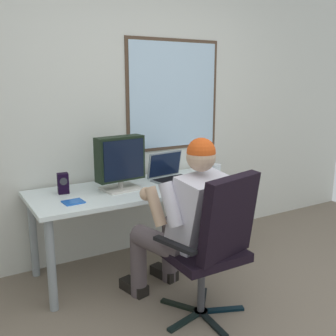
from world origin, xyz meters
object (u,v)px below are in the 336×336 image
(laptop, at_px, (170,173))
(desk_speaker, at_px, (63,183))
(office_chair, at_px, (215,239))
(wine_glass, at_px, (216,169))
(person_seated, at_px, (185,219))
(cd_case, at_px, (73,202))
(desk, at_px, (139,197))
(crt_monitor, at_px, (120,160))

(laptop, distance_m, desk_speaker, 0.93)
(office_chair, xyz_separation_m, wine_glass, (0.57, 0.75, 0.24))
(person_seated, height_order, wine_glass, person_seated)
(wine_glass, bearing_deg, office_chair, -127.20)
(laptop, bearing_deg, person_seated, -113.55)
(wine_glass, height_order, cd_case, wine_glass)
(office_chair, distance_m, cd_case, 1.05)
(desk, height_order, cd_case, cd_case)
(person_seated, relative_size, wine_glass, 7.93)
(desk, xyz_separation_m, wine_glass, (0.65, -0.19, 0.20))
(laptop, distance_m, wine_glass, 0.40)
(desk_speaker, bearing_deg, office_chair, -57.94)
(crt_monitor, bearing_deg, desk_speaker, 164.12)
(office_chair, bearing_deg, person_seated, 102.42)
(laptop, xyz_separation_m, wine_glass, (0.30, -0.26, 0.04))
(crt_monitor, relative_size, wine_glass, 2.80)
(office_chair, bearing_deg, desk, 94.86)
(laptop, distance_m, cd_case, 0.96)
(desk, height_order, person_seated, person_seated)
(desk_speaker, height_order, cd_case, desk_speaker)
(cd_case, bearing_deg, person_seated, -40.77)
(desk, bearing_deg, person_seated, -88.15)
(desk, relative_size, desk_speaker, 10.99)
(office_chair, xyz_separation_m, crt_monitor, (-0.24, 0.94, 0.37))
(person_seated, bearing_deg, cd_case, 139.23)
(desk, height_order, wine_glass, wine_glass)
(desk, distance_m, cd_case, 0.62)
(laptop, bearing_deg, desk, -168.75)
(desk, xyz_separation_m, crt_monitor, (-0.16, 0.00, 0.32))
(desk, relative_size, office_chair, 1.73)
(person_seated, relative_size, crt_monitor, 2.83)
(crt_monitor, xyz_separation_m, desk_speaker, (-0.43, 0.12, -0.16))
(cd_case, bearing_deg, crt_monitor, 18.68)
(desk, relative_size, crt_monitor, 4.09)
(desk_speaker, bearing_deg, crt_monitor, -15.88)
(crt_monitor, height_order, desk_speaker, crt_monitor)
(crt_monitor, bearing_deg, laptop, 7.75)
(laptop, bearing_deg, desk_speaker, 176.68)
(person_seated, xyz_separation_m, wine_glass, (0.63, 0.49, 0.18))
(wine_glass, height_order, desk_speaker, desk_speaker)
(laptop, relative_size, desk_speaker, 2.46)
(wine_glass, bearing_deg, crt_monitor, 166.93)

